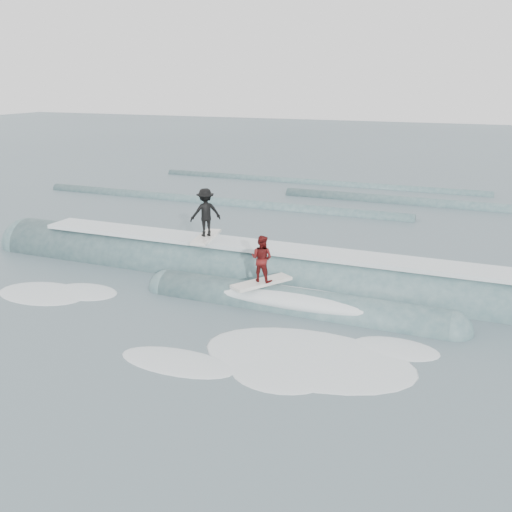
% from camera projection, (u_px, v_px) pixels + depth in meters
% --- Properties ---
extents(ground, '(160.00, 160.00, 0.00)m').
position_uv_depth(ground, '(223.00, 315.00, 16.85)').
color(ground, '#40535D').
rests_on(ground, ground).
extents(breaking_wave, '(23.53, 3.91, 2.25)m').
position_uv_depth(breaking_wave, '(271.00, 281.00, 19.50)').
color(breaking_wave, '#37565D').
rests_on(breaking_wave, ground).
extents(surfer_black, '(1.25, 2.06, 1.81)m').
position_uv_depth(surfer_black, '(206.00, 214.00, 20.19)').
color(surfer_black, silver).
rests_on(surfer_black, ground).
extents(surfer_red, '(1.52, 1.99, 1.55)m').
position_uv_depth(surfer_red, '(262.00, 262.00, 17.37)').
color(surfer_red, silver).
rests_on(surfer_red, ground).
extents(whitewater, '(14.01, 4.64, 0.10)m').
position_uv_depth(whitewater, '(200.00, 335.00, 15.54)').
color(whitewater, silver).
rests_on(whitewater, ground).
extents(far_swells, '(36.02, 8.65, 0.80)m').
position_uv_depth(far_swells, '(349.00, 200.00, 32.58)').
color(far_swells, '#37565D').
rests_on(far_swells, ground).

